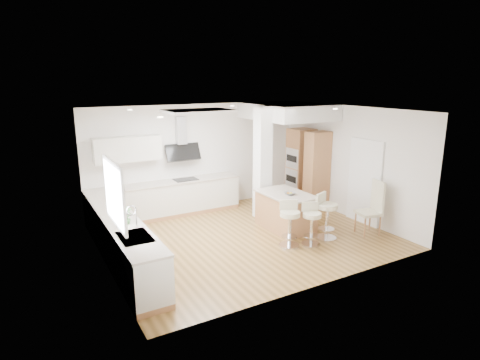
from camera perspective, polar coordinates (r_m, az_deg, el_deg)
ground at (r=9.05m, az=0.74°, el=-8.06°), size 6.00×6.00×0.00m
ceiling at (r=9.05m, az=0.74°, el=-8.06°), size 6.00×5.00×0.02m
wall_back at (r=10.80m, az=-5.96°, el=3.29°), size 6.00×0.04×2.80m
wall_left at (r=7.61m, az=-19.13°, el=-2.07°), size 0.04×5.00×2.80m
wall_right at (r=10.43m, az=15.15°, el=2.48°), size 0.04×5.00×2.80m
skylight at (r=8.58m, az=-5.89°, el=9.72°), size 4.10×2.10×0.06m
window_left at (r=6.68m, az=-17.49°, el=-1.51°), size 0.06×1.28×1.07m
doorway_right at (r=10.09m, az=17.28°, el=-0.39°), size 0.05×1.00×2.10m
counter_left at (r=8.17m, az=-16.83°, el=-7.75°), size 0.63×4.50×1.35m
counter_back at (r=10.38m, az=-9.86°, el=-1.29°), size 3.62×0.63×2.50m
pillar at (r=9.95m, az=3.22°, el=2.40°), size 0.35×0.35×2.80m
soffit at (r=10.74m, az=6.78°, el=9.67°), size 1.78×2.20×0.40m
oven_column at (r=11.18m, az=9.45°, el=1.71°), size 0.63×1.21×2.10m
peninsula at (r=9.46m, az=6.50°, el=-4.36°), size 0.94×1.41×0.92m
bar_stool_a at (r=8.47m, az=7.06°, el=-5.84°), size 0.58×0.58×0.97m
bar_stool_b at (r=8.60m, az=10.13°, el=-5.86°), size 0.52×0.52×0.91m
bar_stool_c at (r=8.97m, az=12.16°, el=-4.71°), size 0.60×0.60×1.02m
dining_chair at (r=9.50m, az=18.40°, el=-3.50°), size 0.58×0.58×1.23m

